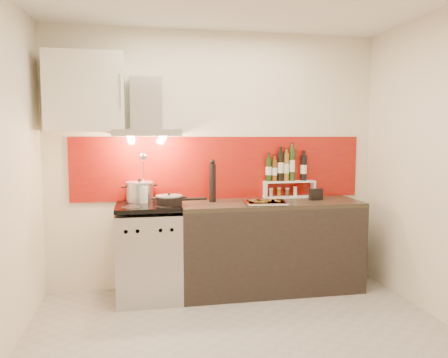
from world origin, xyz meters
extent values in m
plane|color=#9E9991|center=(0.00, 0.00, 0.00)|extent=(3.40, 3.40, 0.00)
cube|color=silver|center=(0.00, 1.40, 1.30)|extent=(3.40, 0.02, 2.60)
cube|color=#98080D|center=(0.05, 1.39, 1.22)|extent=(3.00, 0.02, 0.64)
cube|color=#B7B7BA|center=(-0.70, 1.10, 0.42)|extent=(0.60, 0.60, 0.84)
cube|color=black|center=(-0.70, 0.81, 0.33)|extent=(0.50, 0.02, 0.40)
cube|color=#B7B7BA|center=(-0.70, 0.81, 0.72)|extent=(0.56, 0.02, 0.12)
cube|color=#FF190C|center=(-0.70, 0.81, 0.72)|extent=(0.10, 0.01, 0.04)
cube|color=black|center=(-0.70, 1.10, 0.89)|extent=(0.60, 0.60, 0.04)
cube|color=black|center=(0.50, 1.10, 0.43)|extent=(1.80, 0.60, 0.86)
cube|color=black|center=(0.50, 1.10, 0.88)|extent=(1.80, 0.60, 0.04)
cube|color=#B7B7BA|center=(-0.70, 1.15, 1.58)|extent=(0.62, 0.50, 0.06)
cube|color=#B7B7BA|center=(-0.70, 1.30, 1.86)|extent=(0.30, 0.18, 0.50)
sphere|color=#FFD18C|center=(-0.85, 1.15, 1.54)|extent=(0.07, 0.07, 0.07)
sphere|color=#FFD18C|center=(-0.55, 1.15, 1.54)|extent=(0.07, 0.07, 0.07)
cube|color=beige|center=(-1.25, 1.22, 1.95)|extent=(0.70, 0.35, 0.72)
cylinder|color=#B7B7BA|center=(-0.78, 1.28, 1.00)|extent=(0.26, 0.26, 0.18)
cylinder|color=#99999E|center=(-0.78, 1.28, 1.10)|extent=(0.27, 0.27, 0.01)
sphere|color=black|center=(-0.78, 1.28, 1.12)|extent=(0.03, 0.03, 0.03)
cylinder|color=black|center=(-0.51, 1.03, 0.95)|extent=(0.24, 0.24, 0.08)
cylinder|color=#99999E|center=(-0.51, 1.03, 0.99)|extent=(0.25, 0.25, 0.01)
sphere|color=black|center=(-0.51, 1.03, 1.01)|extent=(0.03, 0.03, 0.03)
cylinder|color=black|center=(-0.27, 1.04, 0.96)|extent=(0.24, 0.04, 0.03)
cylinder|color=silver|center=(-0.75, 1.19, 0.99)|extent=(0.10, 0.10, 0.17)
cylinder|color=silver|center=(-0.74, 1.19, 1.21)|extent=(0.01, 0.08, 0.31)
sphere|color=silver|center=(-0.74, 1.12, 1.36)|extent=(0.07, 0.07, 0.07)
cylinder|color=black|center=(-0.07, 1.19, 1.09)|extent=(0.07, 0.07, 0.38)
sphere|color=black|center=(-0.07, 1.19, 1.30)|extent=(0.05, 0.05, 0.05)
cube|color=white|center=(0.77, 1.34, 0.91)|extent=(0.55, 0.15, 0.01)
cube|color=white|center=(0.51, 1.34, 0.98)|extent=(0.01, 0.15, 0.15)
cube|color=white|center=(1.04, 1.34, 0.98)|extent=(0.02, 0.15, 0.15)
cube|color=white|center=(0.77, 1.34, 1.07)|extent=(0.55, 0.15, 0.02)
cylinder|color=black|center=(0.55, 1.34, 1.20)|extent=(0.06, 0.06, 0.24)
cylinder|color=#613310|center=(0.61, 1.34, 1.19)|extent=(0.06, 0.06, 0.23)
cylinder|color=black|center=(0.68, 1.34, 1.23)|extent=(0.06, 0.06, 0.31)
cylinder|color=brown|center=(0.74, 1.34, 1.22)|extent=(0.06, 0.06, 0.29)
cylinder|color=#1F3513|center=(0.80, 1.34, 1.25)|extent=(0.06, 0.06, 0.35)
cylinder|color=black|center=(0.93, 1.34, 1.21)|extent=(0.07, 0.07, 0.27)
cylinder|color=#B8A495|center=(0.57, 1.34, 0.95)|extent=(0.04, 0.04, 0.07)
cylinder|color=#846116|center=(0.66, 1.34, 0.95)|extent=(0.04, 0.04, 0.08)
cylinder|color=brown|center=(0.75, 1.34, 0.95)|extent=(0.04, 0.04, 0.07)
cylinder|color=silver|center=(0.84, 1.34, 0.96)|extent=(0.04, 0.04, 0.09)
cube|color=black|center=(0.98, 1.11, 0.96)|extent=(0.14, 0.07, 0.12)
cube|color=silver|center=(0.41, 0.97, 0.91)|extent=(0.41, 0.32, 0.01)
cube|color=silver|center=(0.41, 0.97, 0.92)|extent=(0.43, 0.35, 0.01)
cube|color=red|center=(0.41, 0.97, 0.92)|extent=(0.36, 0.28, 0.01)
cube|color=brown|center=(0.28, 1.02, 0.93)|extent=(0.05, 0.04, 0.01)
cube|color=brown|center=(0.32, 1.03, 0.93)|extent=(0.03, 0.05, 0.01)
cube|color=brown|center=(0.39, 0.93, 0.93)|extent=(0.02, 0.05, 0.01)
cube|color=brown|center=(0.32, 0.95, 0.93)|extent=(0.04, 0.05, 0.01)
cube|color=brown|center=(0.40, 1.02, 0.93)|extent=(0.05, 0.02, 0.01)
cube|color=brown|center=(0.36, 0.90, 0.93)|extent=(0.05, 0.04, 0.01)
cube|color=brown|center=(0.39, 0.92, 0.93)|extent=(0.04, 0.05, 0.01)
cube|color=brown|center=(0.31, 0.91, 0.93)|extent=(0.05, 0.02, 0.01)
cube|color=brown|center=(0.46, 0.97, 0.93)|extent=(0.04, 0.05, 0.01)
cube|color=brown|center=(0.53, 0.93, 0.93)|extent=(0.02, 0.05, 0.01)
cube|color=brown|center=(0.54, 1.05, 0.93)|extent=(0.05, 0.05, 0.01)
cube|color=brown|center=(0.52, 0.94, 0.93)|extent=(0.04, 0.05, 0.01)
cube|color=brown|center=(0.29, 0.98, 0.93)|extent=(0.03, 0.05, 0.01)
cube|color=brown|center=(0.34, 0.93, 0.93)|extent=(0.05, 0.04, 0.01)
cube|color=brown|center=(0.44, 1.05, 0.93)|extent=(0.05, 0.02, 0.01)
cube|color=brown|center=(0.43, 1.02, 0.93)|extent=(0.05, 0.02, 0.01)
camera|label=1|loc=(-0.76, -3.02, 1.56)|focal=35.00mm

